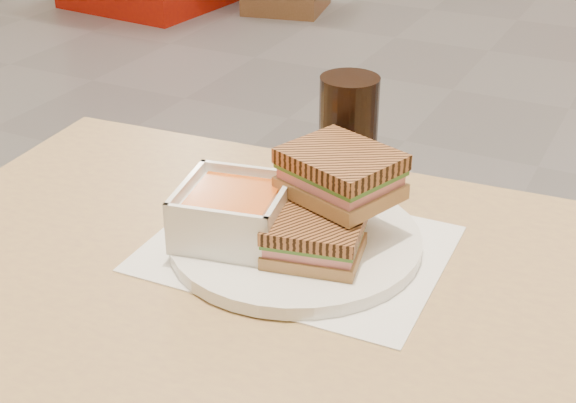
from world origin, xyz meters
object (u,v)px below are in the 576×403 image
at_px(cola_glass, 348,137).
at_px(panini_lower, 314,239).
at_px(main_table, 368,400).
at_px(plate, 295,240).
at_px(soup_bowl, 233,215).

bearing_deg(cola_glass, panini_lower, -77.64).
xyz_separation_m(main_table, plate, (-0.13, 0.09, 0.12)).
relative_size(soup_bowl, panini_lower, 1.18).
distance_m(panini_lower, cola_glass, 0.20).
bearing_deg(plate, cola_glass, 90.37).
bearing_deg(soup_bowl, panini_lower, -0.15).
relative_size(main_table, soup_bowl, 8.76).
bearing_deg(panini_lower, main_table, -29.82).
height_order(panini_lower, cola_glass, cola_glass).
relative_size(plate, soup_bowl, 2.10).
relative_size(main_table, panini_lower, 10.33).
xyz_separation_m(panini_lower, cola_glass, (-0.04, 0.19, 0.04)).
height_order(soup_bowl, cola_glass, cola_glass).
xyz_separation_m(soup_bowl, cola_glass, (0.06, 0.19, 0.04)).
distance_m(plate, panini_lower, 0.06).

